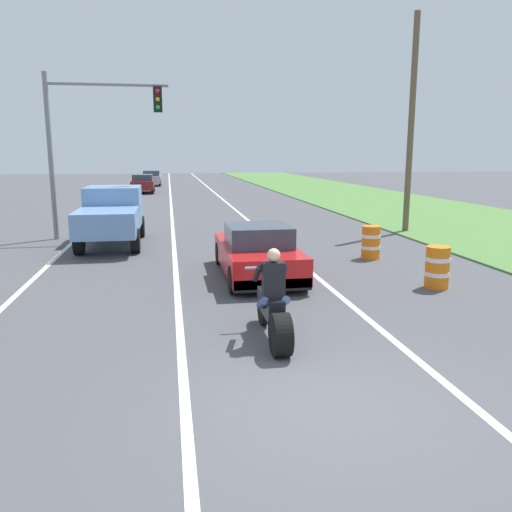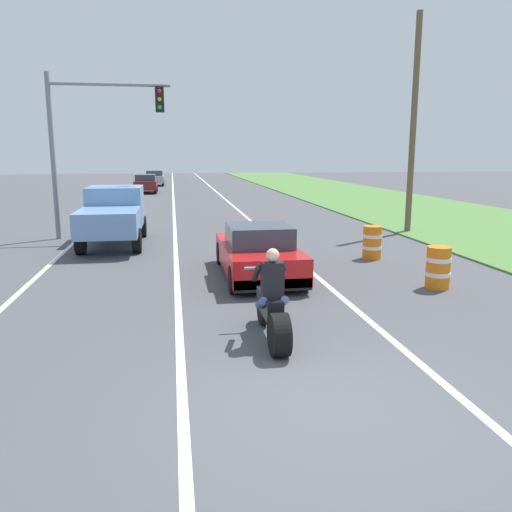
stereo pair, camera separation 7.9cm
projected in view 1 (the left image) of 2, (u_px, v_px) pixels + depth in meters
ground_plane at (329, 406)px, 6.54m from camera, size 160.00×160.00×0.00m
lane_stripe_left_solid at (97, 220)px, 25.00m from camera, size 0.14×120.00×0.01m
lane_stripe_right_solid at (244, 217)px, 26.17m from camera, size 0.14×120.00×0.01m
lane_stripe_centre_dashed at (172, 218)px, 25.59m from camera, size 0.14×120.00×0.01m
grass_verge_right at (429, 212)px, 27.82m from camera, size 10.00×120.00×0.06m
motorcycle_with_rider at (273, 309)px, 8.63m from camera, size 0.70×2.21×1.62m
sports_car_red at (257, 253)px, 13.28m from camera, size 1.84×4.30×1.37m
pickup_truck_left_lane_light_blue at (111, 214)px, 17.80m from camera, size 2.02×4.80×1.98m
traffic_light_mast_near at (87, 130)px, 18.76m from camera, size 4.40×0.34×6.00m
utility_pole_roadside at (411, 126)px, 20.21m from camera, size 0.24×0.24×8.43m
construction_barrel_nearest at (437, 267)px, 12.19m from camera, size 0.58×0.58×1.00m
construction_barrel_mid at (371, 242)px, 15.63m from camera, size 0.58×0.58×1.00m
distant_car_far_ahead at (143, 183)px, 41.86m from camera, size 1.80×4.00×1.50m
distant_car_further_ahead at (152, 178)px, 51.37m from camera, size 1.80×4.00×1.50m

